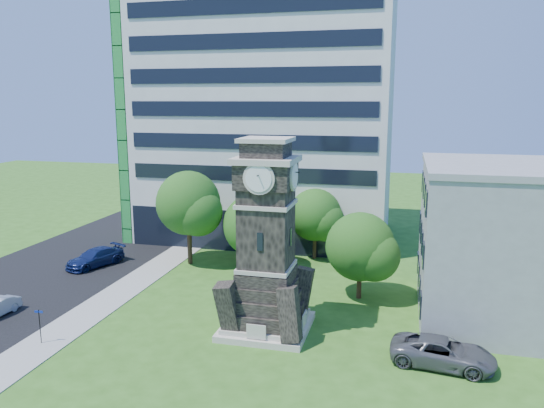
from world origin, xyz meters
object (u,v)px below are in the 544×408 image
(clock_tower, at_px, (266,250))
(street_sign, at_px, (40,323))
(park_bench, at_px, (259,327))
(car_street_north, at_px, (95,258))
(car_east_lot, at_px, (443,352))

(clock_tower, relative_size, street_sign, 5.62)
(park_bench, bearing_deg, clock_tower, 46.85)
(car_street_north, relative_size, car_east_lot, 0.95)
(clock_tower, xyz_separation_m, car_east_lot, (10.62, -2.20, -4.50))
(park_bench, bearing_deg, car_east_lot, -29.14)
(car_street_north, xyz_separation_m, park_bench, (17.71, -9.69, -0.33))
(clock_tower, relative_size, park_bench, 7.48)
(car_street_north, xyz_separation_m, street_sign, (5.35, -14.30, 0.59))
(clock_tower, xyz_separation_m, car_street_north, (-17.99, 8.97, -4.50))
(clock_tower, height_order, car_street_north, clock_tower)
(clock_tower, relative_size, car_street_north, 2.29)
(street_sign, bearing_deg, car_street_north, 104.46)
(car_east_lot, xyz_separation_m, street_sign, (-23.27, -3.12, 0.58))
(car_street_north, height_order, car_east_lot, car_east_lot)
(car_east_lot, xyz_separation_m, park_bench, (-10.91, 1.48, -0.34))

